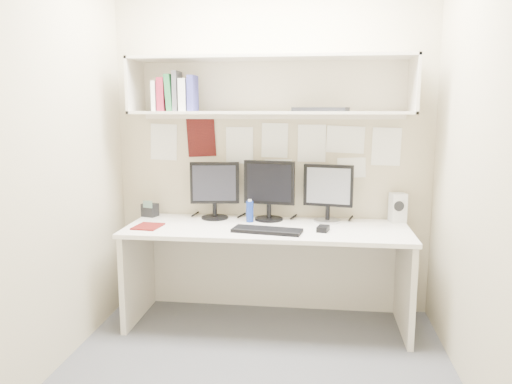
# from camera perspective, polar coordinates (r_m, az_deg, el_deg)

# --- Properties ---
(floor) EXTENTS (2.40, 2.00, 0.01)m
(floor) POSITION_cam_1_polar(r_m,az_deg,el_deg) (3.21, -0.01, -19.48)
(floor) COLOR #4D4E53
(floor) RESTS_ON ground
(wall_back) EXTENTS (2.40, 0.02, 2.60)m
(wall_back) POSITION_cam_1_polar(r_m,az_deg,el_deg) (3.81, 1.86, 5.63)
(wall_back) COLOR #BBAF8F
(wall_back) RESTS_ON ground
(wall_front) EXTENTS (2.40, 0.02, 2.60)m
(wall_front) POSITION_cam_1_polar(r_m,az_deg,el_deg) (1.84, -3.87, 1.41)
(wall_front) COLOR #BBAF8F
(wall_front) RESTS_ON ground
(wall_left) EXTENTS (0.02, 2.00, 2.60)m
(wall_left) POSITION_cam_1_polar(r_m,az_deg,el_deg) (3.20, -21.91, 4.20)
(wall_left) COLOR #BBAF8F
(wall_left) RESTS_ON ground
(wall_right) EXTENTS (0.02, 2.00, 2.60)m
(wall_right) POSITION_cam_1_polar(r_m,az_deg,el_deg) (2.93, 24.03, 3.63)
(wall_right) COLOR #BBAF8F
(wall_right) RESTS_ON ground
(desk) EXTENTS (2.00, 0.70, 0.73)m
(desk) POSITION_cam_1_polar(r_m,az_deg,el_deg) (3.66, 1.27, -9.51)
(desk) COLOR white
(desk) RESTS_ON floor
(overhead_hutch) EXTENTS (2.00, 0.38, 0.40)m
(overhead_hutch) POSITION_cam_1_polar(r_m,az_deg,el_deg) (3.67, 1.69, 12.04)
(overhead_hutch) COLOR beige
(overhead_hutch) RESTS_ON wall_back
(pinned_papers) EXTENTS (1.92, 0.01, 0.48)m
(pinned_papers) POSITION_cam_1_polar(r_m,az_deg,el_deg) (3.81, 1.84, 4.87)
(pinned_papers) COLOR white
(pinned_papers) RESTS_ON wall_back
(monitor_left) EXTENTS (0.37, 0.20, 0.43)m
(monitor_left) POSITION_cam_1_polar(r_m,az_deg,el_deg) (3.79, -4.74, 0.50)
(monitor_left) COLOR black
(monitor_left) RESTS_ON desk
(monitor_center) EXTENTS (0.38, 0.21, 0.45)m
(monitor_center) POSITION_cam_1_polar(r_m,az_deg,el_deg) (3.72, 1.51, 0.50)
(monitor_center) COLOR black
(monitor_center) RESTS_ON desk
(monitor_right) EXTENTS (0.36, 0.20, 0.42)m
(monitor_right) POSITION_cam_1_polar(r_m,az_deg,el_deg) (3.71, 8.24, 0.19)
(monitor_right) COLOR #A5A5AA
(monitor_right) RESTS_ON desk
(keyboard) EXTENTS (0.49, 0.24, 0.02)m
(keyboard) POSITION_cam_1_polar(r_m,az_deg,el_deg) (3.39, 1.27, -4.42)
(keyboard) COLOR black
(keyboard) RESTS_ON desk
(mouse) EXTENTS (0.09, 0.13, 0.04)m
(mouse) POSITION_cam_1_polar(r_m,az_deg,el_deg) (3.45, 7.67, -4.18)
(mouse) COLOR black
(mouse) RESTS_ON desk
(speaker) EXTENTS (0.13, 0.13, 0.22)m
(speaker) POSITION_cam_1_polar(r_m,az_deg,el_deg) (3.82, 15.89, -1.72)
(speaker) COLOR silver
(speaker) RESTS_ON desk
(blue_bottle) EXTENTS (0.05, 0.05, 0.17)m
(blue_bottle) POSITION_cam_1_polar(r_m,az_deg,el_deg) (3.68, -0.71, -2.21)
(blue_bottle) COLOR navy
(blue_bottle) RESTS_ON desk
(maroon_notebook) EXTENTS (0.19, 0.23, 0.01)m
(maroon_notebook) POSITION_cam_1_polar(r_m,az_deg,el_deg) (3.61, -12.25, -3.86)
(maroon_notebook) COLOR #5D110F
(maroon_notebook) RESTS_ON desk
(desk_phone) EXTENTS (0.13, 0.13, 0.13)m
(desk_phone) POSITION_cam_1_polar(r_m,az_deg,el_deg) (3.96, -12.03, -2.00)
(desk_phone) COLOR black
(desk_phone) RESTS_ON desk
(book_stack) EXTENTS (0.30, 0.17, 0.28)m
(book_stack) POSITION_cam_1_polar(r_m,az_deg,el_deg) (3.70, -9.17, 11.02)
(book_stack) COLOR white
(book_stack) RESTS_ON overhead_hutch
(hutch_tray) EXTENTS (0.41, 0.24, 0.03)m
(hutch_tray) POSITION_cam_1_polar(r_m,az_deg,el_deg) (3.57, 7.39, 9.36)
(hutch_tray) COLOR black
(hutch_tray) RESTS_ON overhead_hutch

